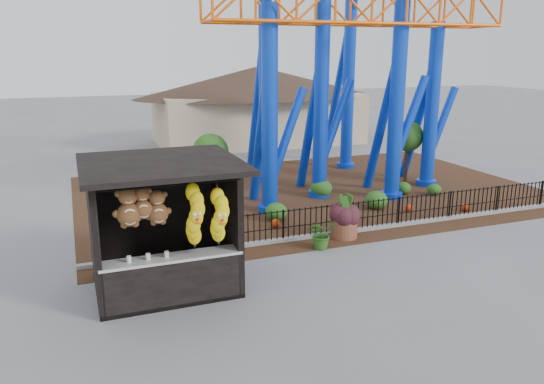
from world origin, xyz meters
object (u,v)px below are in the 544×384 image
object	(u,v)px
prize_booth	(164,229)
roller_coaster	(337,25)
terracotta_planter	(344,228)
potted_plant	(322,234)

from	to	relation	value
prize_booth	roller_coaster	size ratio (longest dim) A/B	0.32
terracotta_planter	potted_plant	world-z (taller)	potted_plant
roller_coaster	terracotta_planter	distance (m)	8.61
roller_coaster	terracotta_planter	bearing A→B (deg)	-113.92
prize_booth	potted_plant	world-z (taller)	prize_booth
terracotta_planter	potted_plant	bearing A→B (deg)	-151.28
roller_coaster	potted_plant	bearing A→B (deg)	-119.80
potted_plant	prize_booth	bearing A→B (deg)	-166.80
prize_booth	roller_coaster	world-z (taller)	roller_coaster
terracotta_planter	potted_plant	size ratio (longest dim) A/B	0.91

